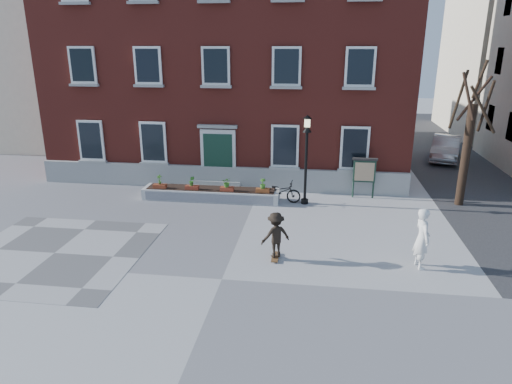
# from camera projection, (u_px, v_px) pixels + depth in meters

# --- Properties ---
(ground) EXTENTS (100.00, 100.00, 0.00)m
(ground) POSITION_uv_depth(u_px,v_px,m) (222.00, 279.00, 13.75)
(ground) COLOR #9C9C9F
(ground) RESTS_ON ground
(checker_patch) EXTENTS (6.00, 6.00, 0.01)m
(checker_patch) POSITION_uv_depth(u_px,v_px,m) (55.00, 253.00, 15.46)
(checker_patch) COLOR #545457
(checker_patch) RESTS_ON ground
(distant_building) EXTENTS (10.00, 12.00, 13.00)m
(distant_building) POSITION_uv_depth(u_px,v_px,m) (32.00, 47.00, 32.86)
(distant_building) COLOR beige
(distant_building) RESTS_ON ground
(bicycle) EXTENTS (1.91, 0.84, 0.97)m
(bicycle) POSITION_uv_depth(u_px,v_px,m) (280.00, 191.00, 20.33)
(bicycle) COLOR black
(bicycle) RESTS_ON ground
(parked_car) EXTENTS (2.75, 4.65, 1.45)m
(parked_car) POSITION_uv_depth(u_px,v_px,m) (446.00, 148.00, 27.65)
(parked_car) COLOR #BBBEC0
(parked_car) RESTS_ON ground
(bystander) EXTENTS (0.62, 0.80, 1.97)m
(bystander) POSITION_uv_depth(u_px,v_px,m) (422.00, 238.00, 14.22)
(bystander) COLOR white
(bystander) RESTS_ON ground
(brick_building) EXTENTS (18.40, 10.85, 12.60)m
(brick_building) POSITION_uv_depth(u_px,v_px,m) (235.00, 52.00, 25.21)
(brick_building) COLOR maroon
(brick_building) RESTS_ON ground
(planter_assembly) EXTENTS (6.20, 1.12, 1.15)m
(planter_assembly) POSITION_uv_depth(u_px,v_px,m) (211.00, 193.00, 20.67)
(planter_assembly) COLOR silver
(planter_assembly) RESTS_ON ground
(bare_tree) EXTENTS (1.83, 1.83, 6.16)m
(bare_tree) POSITION_uv_depth(u_px,v_px,m) (468.00, 142.00, 19.28)
(bare_tree) COLOR black
(bare_tree) RESTS_ON ground
(lamp_post) EXTENTS (0.40, 0.40, 3.93)m
(lamp_post) POSITION_uv_depth(u_px,v_px,m) (306.00, 147.00, 19.47)
(lamp_post) COLOR black
(lamp_post) RESTS_ON ground
(notice_board) EXTENTS (1.10, 0.16, 1.87)m
(notice_board) POSITION_uv_depth(u_px,v_px,m) (364.00, 171.00, 20.64)
(notice_board) COLOR #193325
(notice_board) RESTS_ON ground
(skateboarder) EXTENTS (1.15, 1.00, 1.62)m
(skateboarder) POSITION_uv_depth(u_px,v_px,m) (276.00, 235.00, 14.83)
(skateboarder) COLOR brown
(skateboarder) RESTS_ON ground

